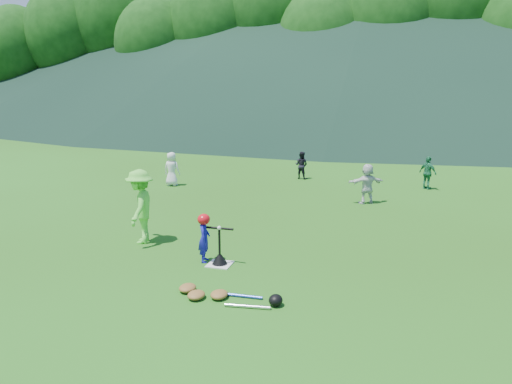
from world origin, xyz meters
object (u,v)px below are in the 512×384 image
Objects in this scene: adult_coach at (140,206)px; fielder_a at (172,169)px; batting_tee at (220,258)px; batter_child at (204,238)px; equipment_pile at (219,295)px; fielder_d at (367,184)px; home_plate at (220,264)px; fielder_c at (428,173)px; fielder_b at (301,165)px.

fielder_a is (-2.02, 5.75, -0.24)m from adult_coach.
batting_tee is at bearing 53.86° from adult_coach.
batter_child is 0.82× the size of fielder_a.
adult_coach reaches higher than batter_child.
fielder_a reaches higher than equipment_pile.
adult_coach is 1.39× the size of fielder_d.
fielder_d is 6.31m from batting_tee.
home_plate is 0.42× the size of fielder_c.
batter_child is at bearing 101.36° from fielder_b.
fielder_b is at bearing -80.63° from fielder_d.
fielder_d reaches higher than fielder_a.
fielder_a is at bearing 43.90° from fielder_b.
equipment_pile is at bearing 34.42° from adult_coach.
fielder_b is at bearing -15.03° from batter_child.
batter_child is 0.94× the size of fielder_b.
home_plate is at bearing 124.99° from fielder_a.
fielder_a is 1.15× the size of fielder_b.
fielder_a reaches higher than batter_child.
batter_child is 0.58× the size of adult_coach.
fielder_d is (6.48, -0.73, 0.01)m from fielder_a.
fielder_c is 3.08m from fielder_d.
adult_coach is at bearing 158.76° from batting_tee.
fielder_d is at bearing 68.07° from home_plate.
batting_tee is at bearing 38.63° from fielder_d.
equipment_pile is (0.52, -1.44, -0.06)m from batting_tee.
equipment_pile is (-1.83, -7.28, -0.51)m from fielder_d.
adult_coach is 6.72m from fielder_d.
fielder_c reaches higher than batting_tee.
fielder_d is 7.53m from equipment_pile.
batter_child is at bearing 101.11° from fielder_c.
fielder_b is 1.46× the size of batting_tee.
batting_tee is at bearing 124.99° from fielder_a.
fielder_c reaches higher than home_plate.
home_plate is 0.25× the size of equipment_pile.
adult_coach reaches higher than fielder_b.
fielder_d is (2.35, 5.84, 0.57)m from home_plate.
adult_coach is at bearing 139.32° from equipment_pile.
batting_tee is (-2.35, -5.84, -0.45)m from fielder_d.
equipment_pile is at bearing -70.26° from batting_tee.
equipment_pile is (0.52, -1.44, 0.06)m from home_plate.
adult_coach is 1.42× the size of fielder_a.
batting_tee is (0.18, -8.99, -0.37)m from fielder_b.
fielder_a is 0.98× the size of fielder_d.
fielder_b is (0.17, 8.89, 0.03)m from batter_child.
home_plate is at bearing 53.86° from adult_coach.
batting_tee is at bearing 103.61° from fielder_b.
batting_tee is (4.13, -6.57, -0.44)m from fielder_a.
adult_coach reaches higher than batting_tee.
batter_child is at bearing 123.12° from fielder_a.
equipment_pile is (4.65, -8.01, -0.50)m from fielder_a.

